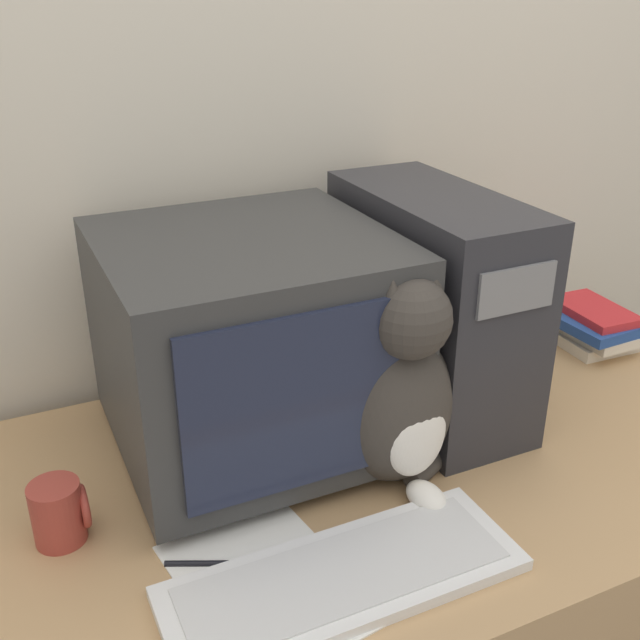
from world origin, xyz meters
The scene contains 10 objects.
wall_back centered at (0.00, 0.86, 1.25)m, with size 7.00×0.05×2.50m.
desk centered at (0.00, 0.40, 0.37)m, with size 1.40×0.79×0.73m.
crt_monitor centered at (-0.24, 0.53, 0.93)m, with size 0.45×0.45×0.38m.
computer_tower centered at (0.11, 0.52, 0.94)m, with size 0.20×0.46×0.41m.
keyboard centered at (-0.25, 0.16, 0.74)m, with size 0.49×0.18×0.02m.
cat centered at (-0.07, 0.33, 0.89)m, with size 0.28×0.22×0.36m.
book_stack centered at (0.57, 0.57, 0.78)m, with size 0.17×0.21×0.09m.
pen centered at (-0.39, 0.26, 0.74)m, with size 0.14×0.07×0.01m.
paper_sheet centered at (-0.34, 0.21, 0.74)m, with size 0.25×0.32×0.00m.
mug centered at (-0.58, 0.41, 0.78)m, with size 0.08×0.07×0.09m.
Camera 1 is at (-0.60, -0.52, 1.48)m, focal length 42.00 mm.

